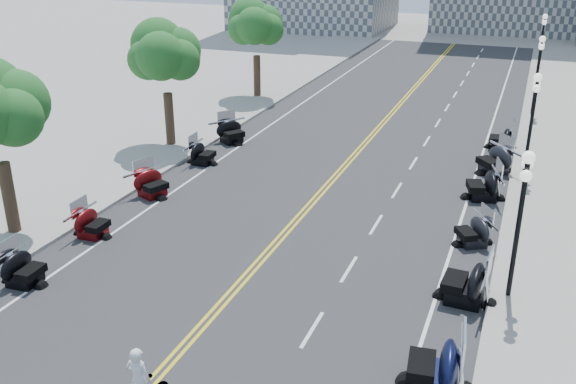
% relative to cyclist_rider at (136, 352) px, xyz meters
% --- Properties ---
extents(ground, '(160.00, 160.00, 0.00)m').
position_rel_cyclist_rider_xyz_m(ground, '(-0.57, 5.15, -2.03)').
color(ground, gray).
extents(road, '(16.00, 90.00, 0.01)m').
position_rel_cyclist_rider_xyz_m(road, '(-0.57, 15.15, -2.02)').
color(road, '#333335').
rests_on(road, ground).
extents(centerline_yellow_a, '(0.12, 90.00, 0.00)m').
position_rel_cyclist_rider_xyz_m(centerline_yellow_a, '(-0.69, 15.15, -2.01)').
color(centerline_yellow_a, yellow).
rests_on(centerline_yellow_a, road).
extents(centerline_yellow_b, '(0.12, 90.00, 0.00)m').
position_rel_cyclist_rider_xyz_m(centerline_yellow_b, '(-0.45, 15.15, -2.01)').
color(centerline_yellow_b, yellow).
rests_on(centerline_yellow_b, road).
extents(edge_line_north, '(0.12, 90.00, 0.00)m').
position_rel_cyclist_rider_xyz_m(edge_line_north, '(5.83, 15.15, -2.01)').
color(edge_line_north, white).
rests_on(edge_line_north, road).
extents(edge_line_south, '(0.12, 90.00, 0.00)m').
position_rel_cyclist_rider_xyz_m(edge_line_south, '(-6.97, 15.15, -2.01)').
color(edge_line_south, white).
rests_on(edge_line_south, road).
extents(lane_dash_6, '(0.12, 2.00, 0.00)m').
position_rel_cyclist_rider_xyz_m(lane_dash_6, '(2.63, 5.15, -2.01)').
color(lane_dash_6, white).
rests_on(lane_dash_6, road).
extents(lane_dash_7, '(0.12, 2.00, 0.00)m').
position_rel_cyclist_rider_xyz_m(lane_dash_7, '(2.63, 9.15, -2.01)').
color(lane_dash_7, white).
rests_on(lane_dash_7, road).
extents(lane_dash_8, '(0.12, 2.00, 0.00)m').
position_rel_cyclist_rider_xyz_m(lane_dash_8, '(2.63, 13.15, -2.01)').
color(lane_dash_8, white).
rests_on(lane_dash_8, road).
extents(lane_dash_9, '(0.12, 2.00, 0.00)m').
position_rel_cyclist_rider_xyz_m(lane_dash_9, '(2.63, 17.15, -2.01)').
color(lane_dash_9, white).
rests_on(lane_dash_9, road).
extents(lane_dash_10, '(0.12, 2.00, 0.00)m').
position_rel_cyclist_rider_xyz_m(lane_dash_10, '(2.63, 21.15, -2.01)').
color(lane_dash_10, white).
rests_on(lane_dash_10, road).
extents(lane_dash_11, '(0.12, 2.00, 0.00)m').
position_rel_cyclist_rider_xyz_m(lane_dash_11, '(2.63, 25.15, -2.01)').
color(lane_dash_11, white).
rests_on(lane_dash_11, road).
extents(lane_dash_12, '(0.12, 2.00, 0.00)m').
position_rel_cyclist_rider_xyz_m(lane_dash_12, '(2.63, 29.15, -2.01)').
color(lane_dash_12, white).
rests_on(lane_dash_12, road).
extents(lane_dash_13, '(0.12, 2.00, 0.00)m').
position_rel_cyclist_rider_xyz_m(lane_dash_13, '(2.63, 33.15, -2.01)').
color(lane_dash_13, white).
rests_on(lane_dash_13, road).
extents(lane_dash_14, '(0.12, 2.00, 0.00)m').
position_rel_cyclist_rider_xyz_m(lane_dash_14, '(2.63, 37.15, -2.01)').
color(lane_dash_14, white).
rests_on(lane_dash_14, road).
extents(lane_dash_15, '(0.12, 2.00, 0.00)m').
position_rel_cyclist_rider_xyz_m(lane_dash_15, '(2.63, 41.15, -2.01)').
color(lane_dash_15, white).
rests_on(lane_dash_15, road).
extents(lane_dash_16, '(0.12, 2.00, 0.00)m').
position_rel_cyclist_rider_xyz_m(lane_dash_16, '(2.63, 45.15, -2.01)').
color(lane_dash_16, white).
rests_on(lane_dash_16, road).
extents(lane_dash_17, '(0.12, 2.00, 0.00)m').
position_rel_cyclist_rider_xyz_m(lane_dash_17, '(2.63, 49.15, -2.01)').
color(lane_dash_17, white).
rests_on(lane_dash_17, road).
extents(lane_dash_18, '(0.12, 2.00, 0.00)m').
position_rel_cyclist_rider_xyz_m(lane_dash_18, '(2.63, 53.15, -2.01)').
color(lane_dash_18, white).
rests_on(lane_dash_18, road).
extents(lane_dash_19, '(0.12, 2.00, 0.00)m').
position_rel_cyclist_rider_xyz_m(lane_dash_19, '(2.63, 57.15, -2.01)').
color(lane_dash_19, white).
rests_on(lane_dash_19, road).
extents(sidewalk_north, '(5.00, 90.00, 0.15)m').
position_rel_cyclist_rider_xyz_m(sidewalk_north, '(9.93, 15.15, -1.95)').
color(sidewalk_north, '#9E9991').
rests_on(sidewalk_north, ground).
extents(sidewalk_south, '(5.00, 90.00, 0.15)m').
position_rel_cyclist_rider_xyz_m(sidewalk_south, '(-11.07, 15.15, -1.95)').
color(sidewalk_south, '#9E9991').
rests_on(sidewalk_south, ground).
extents(street_lamp_2, '(0.50, 1.20, 4.90)m').
position_rel_cyclist_rider_xyz_m(street_lamp_2, '(8.03, 9.15, 0.57)').
color(street_lamp_2, black).
rests_on(street_lamp_2, sidewalk_north).
extents(street_lamp_3, '(0.50, 1.20, 4.90)m').
position_rel_cyclist_rider_xyz_m(street_lamp_3, '(8.03, 21.15, 0.57)').
color(street_lamp_3, black).
rests_on(street_lamp_3, sidewalk_north).
extents(street_lamp_4, '(0.50, 1.20, 4.90)m').
position_rel_cyclist_rider_xyz_m(street_lamp_4, '(8.03, 33.15, 0.57)').
color(street_lamp_4, black).
rests_on(street_lamp_4, sidewalk_north).
extents(street_lamp_5, '(0.50, 1.20, 4.90)m').
position_rel_cyclist_rider_xyz_m(street_lamp_5, '(8.03, 45.15, 0.57)').
color(street_lamp_5, black).
rests_on(street_lamp_5, sidewalk_north).
extents(tree_3, '(4.80, 4.80, 9.20)m').
position_rel_cyclist_rider_xyz_m(tree_3, '(-10.57, 19.15, 2.72)').
color(tree_3, '#235619').
rests_on(tree_3, sidewalk_south).
extents(tree_4, '(4.80, 4.80, 9.20)m').
position_rel_cyclist_rider_xyz_m(tree_4, '(-10.57, 31.15, 2.72)').
color(tree_4, '#235619').
rests_on(tree_4, sidewalk_south).
extents(motorcycle_n_5, '(2.45, 2.45, 1.55)m').
position_rel_cyclist_rider_xyz_m(motorcycle_n_5, '(6.48, 3.82, -1.25)').
color(motorcycle_n_5, black).
rests_on(motorcycle_n_5, road).
extents(motorcycle_n_6, '(2.37, 2.37, 1.57)m').
position_rel_cyclist_rider_xyz_m(motorcycle_n_6, '(6.70, 8.47, -1.24)').
color(motorcycle_n_6, black).
rests_on(motorcycle_n_6, road).
extents(motorcycle_n_7, '(2.44, 2.44, 1.24)m').
position_rel_cyclist_rider_xyz_m(motorcycle_n_7, '(6.48, 12.72, -1.41)').
color(motorcycle_n_7, black).
rests_on(motorcycle_n_7, road).
extents(motorcycle_n_8, '(2.62, 2.62, 1.48)m').
position_rel_cyclist_rider_xyz_m(motorcycle_n_8, '(6.40, 17.52, -1.28)').
color(motorcycle_n_8, black).
rests_on(motorcycle_n_8, road).
extents(motorcycle_n_9, '(3.05, 3.05, 1.52)m').
position_rel_cyclist_rider_xyz_m(motorcycle_n_9, '(6.58, 21.15, -1.27)').
color(motorcycle_n_9, black).
rests_on(motorcycle_n_9, road).
extents(motorcycle_n_10, '(1.98, 1.98, 1.35)m').
position_rel_cyclist_rider_xyz_m(motorcycle_n_10, '(6.62, 25.23, -1.35)').
color(motorcycle_n_10, black).
rests_on(motorcycle_n_10, road).
extents(motorcycle_s_5, '(1.94, 1.94, 1.30)m').
position_rel_cyclist_rider_xyz_m(motorcycle_s_5, '(-7.40, 4.19, -1.38)').
color(motorcycle_s_5, black).
rests_on(motorcycle_s_5, road).
extents(motorcycle_s_6, '(1.80, 1.80, 1.24)m').
position_rel_cyclist_rider_xyz_m(motorcycle_s_6, '(-7.54, 8.09, -1.41)').
color(motorcycle_s_6, '#590A0C').
rests_on(motorcycle_s_6, road).
extents(motorcycle_s_7, '(2.51, 2.51, 1.35)m').
position_rel_cyclist_rider_xyz_m(motorcycle_s_7, '(-7.59, 12.49, -1.35)').
color(motorcycle_s_7, '#590A0C').
rests_on(motorcycle_s_7, road).
extents(motorcycle_s_8, '(1.83, 1.83, 1.25)m').
position_rel_cyclist_rider_xyz_m(motorcycle_s_8, '(-7.51, 17.15, -1.40)').
color(motorcycle_s_8, black).
rests_on(motorcycle_s_8, road).
extents(motorcycle_s_9, '(2.80, 2.80, 1.40)m').
position_rel_cyclist_rider_xyz_m(motorcycle_s_9, '(-7.68, 20.93, -1.32)').
color(motorcycle_s_9, black).
rests_on(motorcycle_s_9, road).
extents(cyclist_rider, '(0.65, 0.43, 1.78)m').
position_rel_cyclist_rider_xyz_m(cyclist_rider, '(0.00, 0.00, 0.00)').
color(cyclist_rider, silver).
rests_on(cyclist_rider, bicycle).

